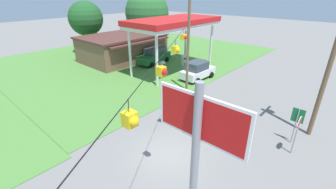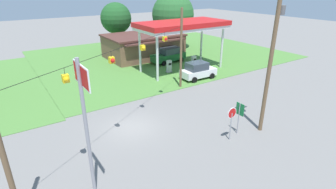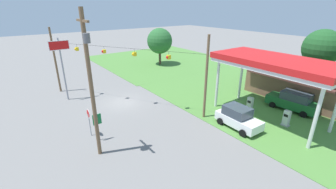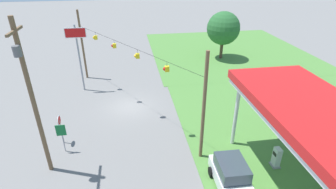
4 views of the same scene
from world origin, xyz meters
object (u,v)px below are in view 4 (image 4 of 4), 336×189
utility_pole_main (31,95)px  tree_west_verge (223,28)px  stop_sign_roadside (60,124)px  gas_station_canopy (312,113)px  route_sign (61,133)px  fuel_pump_near (276,158)px  car_at_pumps_front (232,176)px  stop_sign_overhead (77,46)px

utility_pole_main → tree_west_verge: size_ratio=1.55×
utility_pole_main → stop_sign_roadside: bearing=174.2°
utility_pole_main → tree_west_verge: bearing=136.6°
gas_station_canopy → tree_west_verge: 24.85m
gas_station_canopy → utility_pole_main: size_ratio=1.07×
route_sign → stop_sign_roadside: bearing=-164.5°
fuel_pump_near → car_at_pumps_front: car_at_pumps_front is taller
stop_sign_overhead → route_sign: stop_sign_overhead is taller
route_sign → utility_pole_main: size_ratio=0.23×
utility_pole_main → stop_sign_overhead: bearing=176.7°
stop_sign_roadside → gas_station_canopy: bearing=-114.8°
stop_sign_overhead → utility_pole_main: utility_pole_main is taller
route_sign → tree_west_verge: size_ratio=0.36×
car_at_pumps_front → utility_pole_main: bearing=-105.3°
car_at_pumps_front → utility_pole_main: utility_pole_main is taller
fuel_pump_near → stop_sign_roadside: bearing=-108.5°
stop_sign_roadside → tree_west_verge: bearing=-47.5°
stop_sign_overhead → utility_pole_main: bearing=-3.3°
car_at_pumps_front → route_sign: (-5.39, -11.09, 0.71)m
stop_sign_overhead → tree_west_verge: size_ratio=1.08×
stop_sign_overhead → route_sign: bearing=-0.6°
fuel_pump_near → utility_pole_main: (-2.12, -15.56, 5.09)m
fuel_pump_near → car_at_pumps_front: bearing=-69.6°
stop_sign_roadside → tree_west_verge: (-17.47, 19.05, 2.59)m
fuel_pump_near → route_sign: size_ratio=0.64×
tree_west_verge → car_at_pumps_front: bearing=-17.7°
stop_sign_roadside → utility_pole_main: bearing=174.2°
fuel_pump_near → route_sign: (-3.96, -14.94, 0.98)m
fuel_pump_near → route_sign: route_sign is taller
utility_pole_main → tree_west_verge: utility_pole_main is taller
gas_station_canopy → car_at_pumps_front: bearing=-97.9°
gas_station_canopy → car_at_pumps_front: 5.98m
gas_station_canopy → stop_sign_roadside: 17.22m
stop_sign_roadside → route_sign: size_ratio=1.04×
stop_sign_roadside → route_sign: stop_sign_roadside is taller
utility_pole_main → car_at_pumps_front: bearing=73.2°
route_sign → tree_west_verge: (-18.60, 18.74, 2.69)m
gas_station_canopy → fuel_pump_near: size_ratio=7.26×
car_at_pumps_front → stop_sign_roadside: bearing=-118.3°
stop_sign_roadside → fuel_pump_near: bearing=-108.5°
stop_sign_overhead → utility_pole_main: size_ratio=0.70×
stop_sign_roadside → utility_pole_main: size_ratio=0.24×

